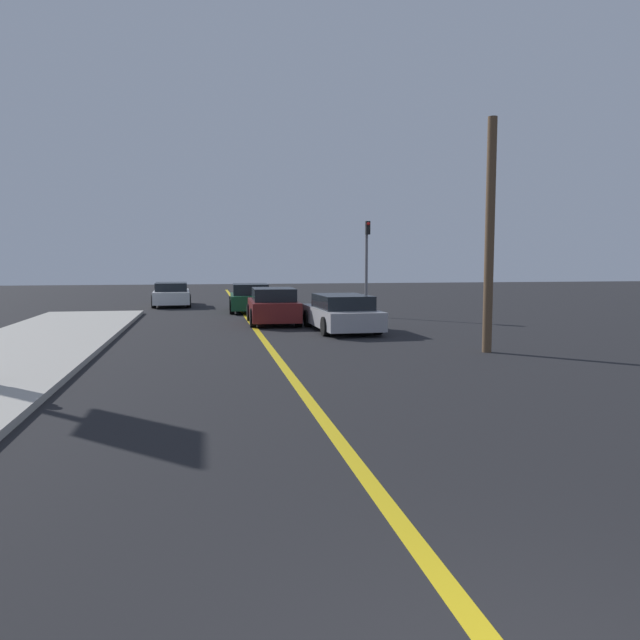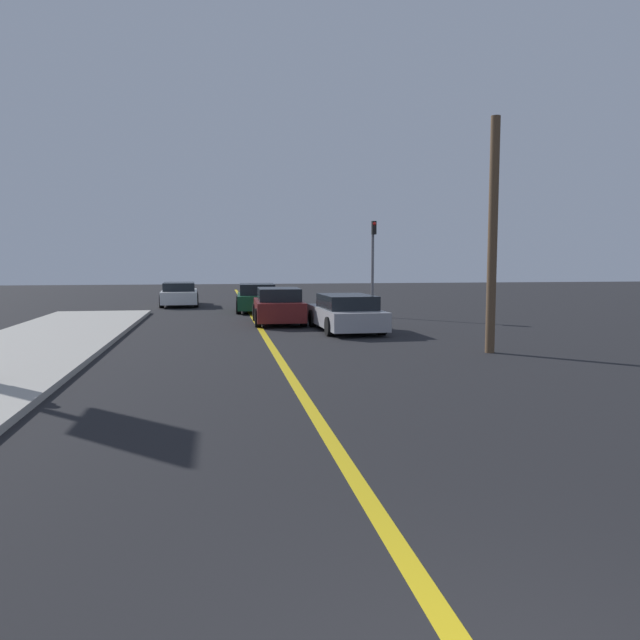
% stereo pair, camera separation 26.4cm
% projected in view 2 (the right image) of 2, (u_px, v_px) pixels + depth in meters
% --- Properties ---
extents(road_center_line, '(0.20, 60.00, 0.01)m').
position_uv_depth(road_center_line, '(263.00, 332.00, 20.62)').
color(road_center_line, gold).
rests_on(road_center_line, ground_plane).
extents(sidewalk_left, '(3.97, 26.25, 0.14)m').
position_uv_depth(sidewalk_left, '(7.00, 358.00, 14.79)').
color(sidewalk_left, '#ADA89E').
rests_on(sidewalk_left, ground_plane).
extents(car_near_right_lane, '(2.07, 4.60, 1.23)m').
position_uv_depth(car_near_right_lane, '(346.00, 313.00, 21.07)').
color(car_near_right_lane, '#9E9EA3').
rests_on(car_near_right_lane, ground_plane).
extents(car_ahead_center, '(1.93, 3.94, 1.35)m').
position_uv_depth(car_ahead_center, '(279.00, 306.00, 23.42)').
color(car_ahead_center, maroon).
rests_on(car_ahead_center, ground_plane).
extents(car_far_distant, '(2.01, 3.91, 1.30)m').
position_uv_depth(car_far_distant, '(257.00, 298.00, 28.76)').
color(car_far_distant, '#144728').
rests_on(car_far_distant, ground_plane).
extents(car_parked_left_lot, '(2.04, 4.57, 1.22)m').
position_uv_depth(car_parked_left_lot, '(179.00, 294.00, 32.54)').
color(car_parked_left_lot, silver).
rests_on(car_parked_left_lot, ground_plane).
extents(traffic_light, '(0.18, 0.40, 3.99)m').
position_uv_depth(traffic_light, '(373.00, 258.00, 26.01)').
color(traffic_light, slate).
rests_on(traffic_light, ground_plane).
extents(utility_pole, '(0.24, 0.24, 5.98)m').
position_uv_depth(utility_pole, '(493.00, 236.00, 15.85)').
color(utility_pole, brown).
rests_on(utility_pole, ground_plane).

